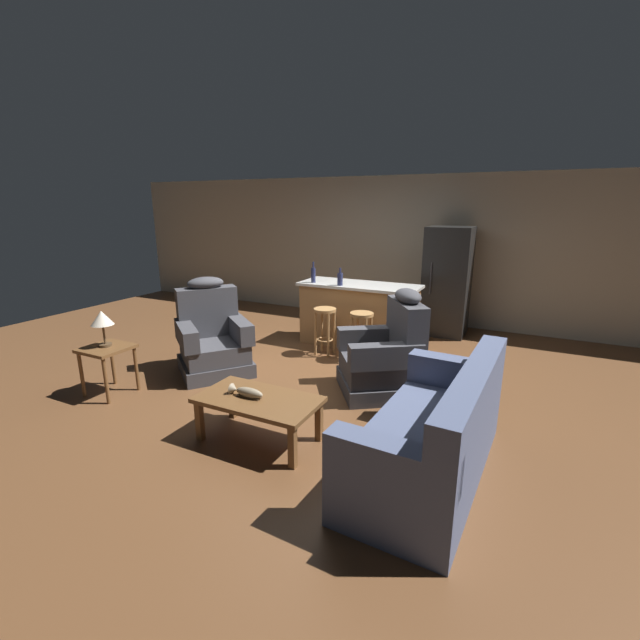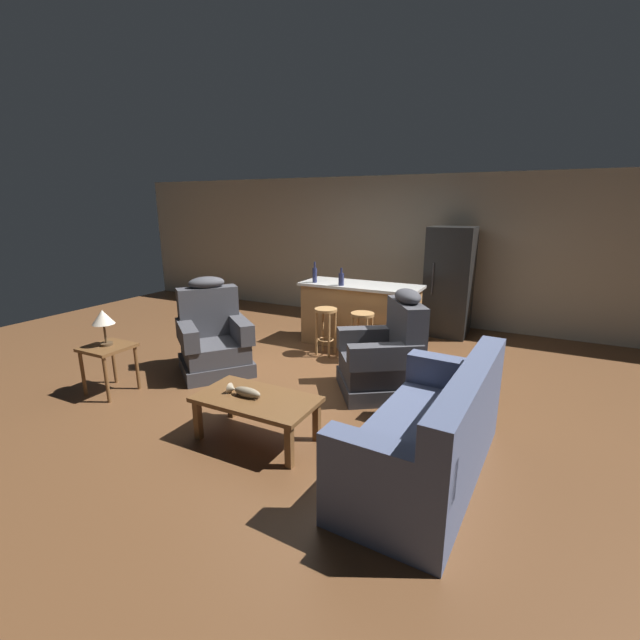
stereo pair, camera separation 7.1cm
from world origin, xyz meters
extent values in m
plane|color=brown|center=(0.00, 0.00, 0.00)|extent=(12.00, 12.00, 0.00)
cube|color=#A89E89|center=(0.00, 3.12, 1.30)|extent=(12.00, 0.05, 2.60)
cube|color=brown|center=(0.22, -1.65, 0.40)|extent=(1.10, 0.60, 0.04)
cube|color=brown|center=(-0.27, -1.89, 0.19)|extent=(0.06, 0.06, 0.38)
cube|color=brown|center=(0.71, -1.89, 0.19)|extent=(0.06, 0.06, 0.38)
cube|color=brown|center=(-0.27, -1.41, 0.19)|extent=(0.06, 0.06, 0.38)
cube|color=brown|center=(0.71, -1.41, 0.19)|extent=(0.06, 0.06, 0.38)
cube|color=#4C3823|center=(0.14, -1.68, 0.43)|extent=(0.22, 0.07, 0.01)
ellipsoid|color=gray|center=(0.14, -1.68, 0.46)|extent=(0.28, 0.09, 0.09)
cone|color=gray|center=(-0.03, -1.68, 0.46)|extent=(0.06, 0.10, 0.10)
cube|color=#4C5675|center=(1.69, -1.45, 0.10)|extent=(0.94, 1.94, 0.20)
cube|color=#4C5675|center=(1.69, -1.45, 0.31)|extent=(0.94, 1.94, 0.22)
cube|color=#4C5675|center=(2.01, -1.47, 0.68)|extent=(0.30, 1.91, 0.52)
cube|color=#4C5675|center=(1.64, -2.30, 0.56)|extent=(0.85, 0.25, 0.28)
cube|color=#4C5675|center=(1.74, -0.60, 0.56)|extent=(0.85, 0.25, 0.28)
cube|color=#3D3D42|center=(-1.22, -0.53, 0.09)|extent=(1.18, 1.18, 0.18)
cube|color=#3D3D42|center=(-1.22, -0.53, 0.30)|extent=(1.09, 1.09, 0.24)
cube|color=#3D3D42|center=(-1.46, -0.35, 0.74)|extent=(0.66, 0.74, 0.64)
ellipsoid|color=#3D3D42|center=(-1.46, -0.35, 1.12)|extent=(0.49, 0.53, 0.16)
cube|color=#3D3D42|center=(-1.00, -0.29, 0.55)|extent=(0.74, 0.63, 0.26)
cube|color=#3D3D42|center=(-1.41, -0.81, 0.55)|extent=(0.74, 0.63, 0.26)
cube|color=#3D3D42|center=(0.85, -0.15, 0.09)|extent=(1.17, 1.17, 0.18)
cube|color=#3D3D42|center=(0.85, -0.15, 0.30)|extent=(1.08, 1.07, 0.24)
cube|color=#3D3D42|center=(1.09, 0.01, 0.74)|extent=(0.62, 0.76, 0.64)
ellipsoid|color=#3D3D42|center=(1.09, 0.01, 1.12)|extent=(0.48, 0.53, 0.16)
cube|color=#3D3D42|center=(1.01, -0.44, 0.55)|extent=(0.76, 0.60, 0.26)
cube|color=#3D3D42|center=(0.64, 0.11, 0.55)|extent=(0.76, 0.60, 0.26)
cube|color=brown|center=(-1.87, -1.57, 0.54)|extent=(0.48, 0.48, 0.04)
cylinder|color=brown|center=(-2.07, -1.77, 0.26)|extent=(0.04, 0.04, 0.52)
cylinder|color=brown|center=(-1.67, -1.77, 0.26)|extent=(0.04, 0.04, 0.52)
cylinder|color=brown|center=(-2.07, -1.37, 0.26)|extent=(0.04, 0.04, 0.52)
cylinder|color=brown|center=(-1.67, -1.37, 0.26)|extent=(0.04, 0.04, 0.52)
cylinder|color=#4C3823|center=(-1.90, -1.56, 0.58)|extent=(0.14, 0.14, 0.03)
cylinder|color=#4C3823|center=(-1.90, -1.56, 0.70)|extent=(0.02, 0.02, 0.22)
cone|color=beige|center=(-1.90, -1.56, 0.89)|extent=(0.24, 0.24, 0.16)
cube|color=#9E7042|center=(0.00, 1.35, 0.45)|extent=(1.71, 0.63, 0.91)
cube|color=silver|center=(0.00, 1.35, 0.93)|extent=(1.80, 0.70, 0.04)
cylinder|color=#A87A47|center=(-0.27, 0.72, 0.66)|extent=(0.32, 0.32, 0.04)
torus|color=#A87A47|center=(-0.27, 0.72, 0.22)|extent=(0.23, 0.23, 0.02)
cylinder|color=#A87A47|center=(-0.37, 0.62, 0.32)|extent=(0.04, 0.04, 0.64)
cylinder|color=#A87A47|center=(-0.17, 0.62, 0.32)|extent=(0.04, 0.04, 0.64)
cylinder|color=#A87A47|center=(-0.37, 0.82, 0.32)|extent=(0.04, 0.04, 0.64)
cylinder|color=#A87A47|center=(-0.17, 0.82, 0.32)|extent=(0.04, 0.04, 0.64)
cylinder|color=#A87A47|center=(0.29, 0.72, 0.66)|extent=(0.32, 0.32, 0.04)
torus|color=#A87A47|center=(0.29, 0.72, 0.22)|extent=(0.23, 0.23, 0.02)
cylinder|color=#A87A47|center=(0.19, 0.62, 0.32)|extent=(0.04, 0.04, 0.64)
cylinder|color=#A87A47|center=(0.39, 0.62, 0.32)|extent=(0.04, 0.04, 0.64)
cylinder|color=#A87A47|center=(0.19, 0.82, 0.32)|extent=(0.04, 0.04, 0.64)
cylinder|color=#A87A47|center=(0.39, 0.82, 0.32)|extent=(0.04, 0.04, 0.64)
cube|color=black|center=(1.06, 2.55, 0.88)|extent=(0.70, 0.66, 1.76)
cylinder|color=#333338|center=(0.87, 2.20, 0.97)|extent=(0.02, 0.02, 0.50)
cylinder|color=#23284C|center=(-0.67, 1.15, 1.06)|extent=(0.07, 0.07, 0.22)
cylinder|color=#23284C|center=(-0.67, 1.15, 1.22)|extent=(0.03, 0.03, 0.09)
cylinder|color=#23284C|center=(-0.21, 1.11, 1.04)|extent=(0.08, 0.08, 0.18)
cylinder|color=#23284C|center=(-0.21, 1.11, 1.17)|extent=(0.03, 0.03, 0.08)
camera|label=1|loc=(2.29, -4.55, 2.10)|focal=24.00mm
camera|label=2|loc=(2.35, -4.52, 2.10)|focal=24.00mm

